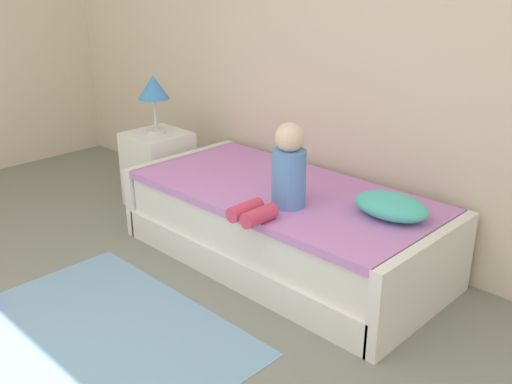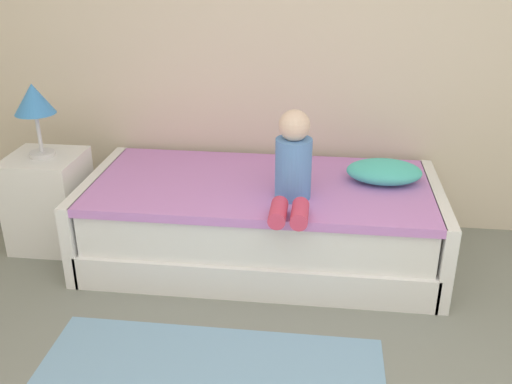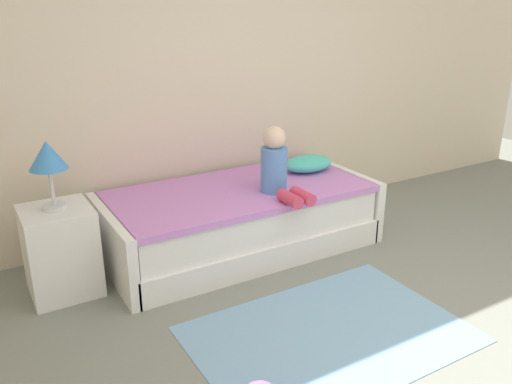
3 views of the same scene
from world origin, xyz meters
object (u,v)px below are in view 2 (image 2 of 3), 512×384
at_px(nightstand, 50,201).
at_px(pillow, 384,172).
at_px(table_lamp, 34,103).
at_px(bed, 261,221).
at_px(child_figure, 293,166).

xyz_separation_m(nightstand, pillow, (2.07, 0.08, 0.26)).
bearing_deg(pillow, table_lamp, -177.67).
bearing_deg(bed, nightstand, 179.33).
bearing_deg(pillow, child_figure, -147.75).
bearing_deg(child_figure, bed, 130.80).
distance_m(nightstand, pillow, 2.09).
relative_size(bed, child_figure, 4.14).
xyz_separation_m(table_lamp, child_figure, (1.55, -0.24, -0.23)).
height_order(bed, table_lamp, table_lamp).
relative_size(table_lamp, pillow, 1.02).
xyz_separation_m(table_lamp, pillow, (2.07, 0.08, -0.37)).
distance_m(bed, pillow, 0.79).
distance_m(nightstand, child_figure, 1.62).
xyz_separation_m(bed, pillow, (0.72, 0.10, 0.32)).
xyz_separation_m(bed, nightstand, (-1.35, 0.02, 0.05)).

